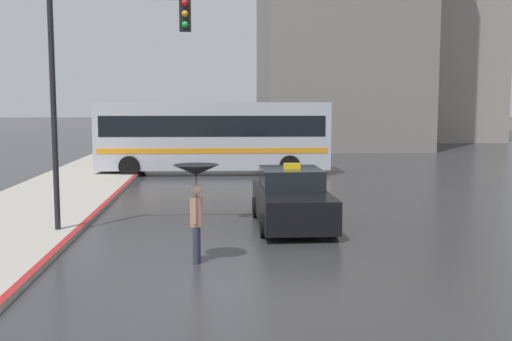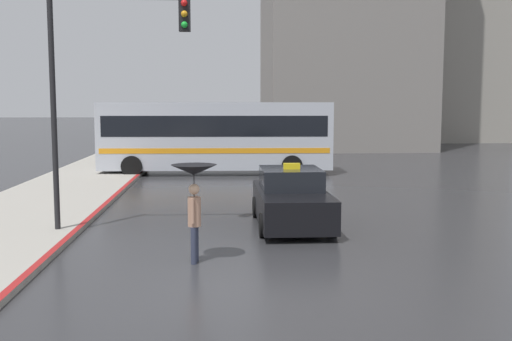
{
  "view_description": "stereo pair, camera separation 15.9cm",
  "coord_description": "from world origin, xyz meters",
  "views": [
    {
      "loc": [
        -0.88,
        -9.96,
        3.24
      ],
      "look_at": [
        0.38,
        6.78,
        1.4
      ],
      "focal_mm": 42.0,
      "sensor_mm": 36.0,
      "label": 1
    },
    {
      "loc": [
        -0.73,
        -9.97,
        3.24
      ],
      "look_at": [
        0.38,
        6.78,
        1.4
      ],
      "focal_mm": 42.0,
      "sensor_mm": 36.0,
      "label": 2
    }
  ],
  "objects": [
    {
      "name": "ground_plane",
      "position": [
        0.0,
        0.0,
        0.0
      ],
      "size": [
        300.0,
        300.0,
        0.0
      ],
      "primitive_type": "plane",
      "color": "#2D2D30"
    },
    {
      "name": "taxi",
      "position": [
        1.27,
        5.82,
        0.71
      ],
      "size": [
        1.91,
        4.31,
        1.7
      ],
      "rotation": [
        0.0,
        0.0,
        3.14
      ],
      "color": "black",
      "rests_on": "ground_plane"
    },
    {
      "name": "traffic_light",
      "position": [
        -3.45,
        5.17,
        4.24
      ],
      "size": [
        3.46,
        0.38,
        6.15
      ],
      "color": "black",
      "rests_on": "ground_plane"
    },
    {
      "name": "pedestrian_with_umbrella",
      "position": [
        -1.19,
        2.17,
        1.61
      ],
      "size": [
        0.94,
        0.94,
        2.04
      ],
      "rotation": [
        0.0,
        0.0,
        1.41
      ],
      "color": "#2D3347",
      "rests_on": "ground_plane"
    },
    {
      "name": "city_bus",
      "position": [
        -0.76,
        18.33,
        1.86
      ],
      "size": [
        10.83,
        2.92,
        3.36
      ],
      "rotation": [
        0.0,
        0.0,
        1.54
      ],
      "color": "#B2B7C1",
      "rests_on": "ground_plane"
    }
  ]
}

